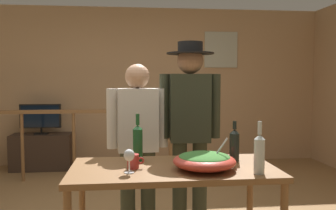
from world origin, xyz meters
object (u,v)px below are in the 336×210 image
(flat_screen_tv, at_px, (41,117))
(person_standing_right, at_px, (190,121))
(salad_bowl, at_px, (204,160))
(mug_red, at_px, (133,161))
(wine_glass, at_px, (129,156))
(tv_console, at_px, (42,152))
(wine_bottle_clear, at_px, (259,153))
(serving_table, at_px, (173,178))
(wine_bottle_green, at_px, (138,142))
(framed_picture, at_px, (221,50))
(person_standing_left, at_px, (138,138))
(wine_bottle_dark, at_px, (234,145))
(stair_railing, at_px, (87,132))

(flat_screen_tv, bearing_deg, person_standing_right, -53.23)
(salad_bowl, relative_size, mug_red, 3.64)
(wine_glass, bearing_deg, salad_bowl, 4.15)
(tv_console, bearing_deg, wine_bottle_clear, -57.78)
(serving_table, distance_m, wine_bottle_clear, 0.62)
(wine_bottle_green, bearing_deg, mug_red, -98.86)
(serving_table, relative_size, mug_red, 12.16)
(framed_picture, xyz_separation_m, wine_bottle_clear, (-0.71, -3.76, -0.98))
(serving_table, relative_size, person_standing_left, 0.94)
(serving_table, xyz_separation_m, mug_red, (-0.28, -0.02, 0.13))
(wine_bottle_clear, xyz_separation_m, person_standing_right, (-0.30, 0.91, 0.11))
(flat_screen_tv, height_order, salad_bowl, flat_screen_tv)
(serving_table, height_order, person_standing_left, person_standing_left)
(serving_table, distance_m, person_standing_left, 0.72)
(tv_console, height_order, person_standing_left, person_standing_left)
(wine_bottle_dark, bearing_deg, mug_red, -169.26)
(wine_bottle_clear, relative_size, mug_red, 2.91)
(stair_railing, distance_m, wine_bottle_green, 2.45)
(salad_bowl, bearing_deg, mug_red, 170.52)
(flat_screen_tv, height_order, wine_bottle_dark, wine_bottle_dark)
(stair_railing, distance_m, tv_console, 1.09)
(person_standing_left, bearing_deg, person_standing_right, 176.17)
(serving_table, bearing_deg, wine_bottle_green, 139.40)
(flat_screen_tv, relative_size, wine_bottle_dark, 2.02)
(tv_console, bearing_deg, stair_railing, -40.48)
(wine_bottle_clear, distance_m, person_standing_right, 0.96)
(person_standing_right, bearing_deg, wine_bottle_clear, 111.97)
(flat_screen_tv, distance_m, wine_bottle_dark, 3.73)
(tv_console, bearing_deg, wine_bottle_dark, -55.50)
(framed_picture, xyz_separation_m, wine_glass, (-1.55, -3.65, -1.00))
(salad_bowl, bearing_deg, wine_glass, -175.85)
(salad_bowl, bearing_deg, wine_bottle_dark, 39.01)
(flat_screen_tv, height_order, wine_bottle_clear, wine_bottle_clear)
(framed_picture, relative_size, wine_glass, 3.80)
(salad_bowl, xyz_separation_m, wine_bottle_dark, (0.27, 0.22, 0.06))
(salad_bowl, relative_size, wine_bottle_clear, 1.25)
(serving_table, bearing_deg, flat_screen_tv, 117.46)
(flat_screen_tv, height_order, mug_red, flat_screen_tv)
(serving_table, bearing_deg, salad_bowl, -27.41)
(tv_console, xyz_separation_m, wine_bottle_green, (1.41, -3.01, 0.65))
(flat_screen_tv, relative_size, person_standing_left, 0.40)
(tv_console, relative_size, person_standing_right, 0.52)
(salad_bowl, distance_m, wine_bottle_clear, 0.37)
(wine_bottle_clear, height_order, person_standing_left, person_standing_left)
(tv_console, bearing_deg, flat_screen_tv, -90.00)
(salad_bowl, relative_size, wine_bottle_dark, 1.41)
(wine_bottle_green, bearing_deg, person_standing_left, 88.74)
(flat_screen_tv, relative_size, wine_bottle_green, 1.72)
(mug_red, bearing_deg, framed_picture, 66.73)
(wine_bottle_clear, bearing_deg, tv_console, 122.22)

